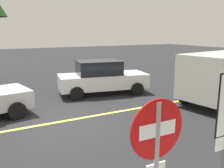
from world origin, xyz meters
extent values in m
plane|color=#262628|center=(0.00, 0.00, 0.00)|extent=(80.00, 80.00, 0.00)
cube|color=#E0D14C|center=(3.00, 0.00, 0.01)|extent=(28.00, 0.16, 0.01)
cylinder|color=red|center=(-0.53, -5.85, 1.96)|extent=(0.76, 0.03, 0.76)
cube|color=white|center=(-0.53, -5.85, 1.96)|extent=(0.53, 0.03, 0.18)
cube|color=white|center=(-0.53, -5.85, 1.46)|extent=(0.28, 0.03, 0.11)
cylinder|color=black|center=(5.47, -0.38, 0.38)|extent=(0.79, 0.37, 0.76)
cube|color=white|center=(3.06, 2.89, 0.66)|extent=(4.62, 2.49, 0.69)
cube|color=black|center=(2.85, 2.93, 1.35)|extent=(2.34, 1.87, 0.69)
cylinder|color=black|center=(4.68, 3.46, 0.32)|extent=(0.67, 0.33, 0.64)
cylinder|color=black|center=(4.37, 1.77, 0.32)|extent=(0.67, 0.33, 0.64)
cylinder|color=black|center=(1.76, 4.01, 0.32)|extent=(0.67, 0.33, 0.64)
cylinder|color=black|center=(1.44, 2.32, 0.32)|extent=(0.67, 0.33, 0.64)
cylinder|color=black|center=(-1.65, 2.79, 0.32)|extent=(0.67, 0.33, 0.64)
cylinder|color=black|center=(-1.32, 1.00, 0.32)|extent=(0.67, 0.33, 0.64)
camera|label=1|loc=(-2.31, -8.01, 3.10)|focal=39.49mm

